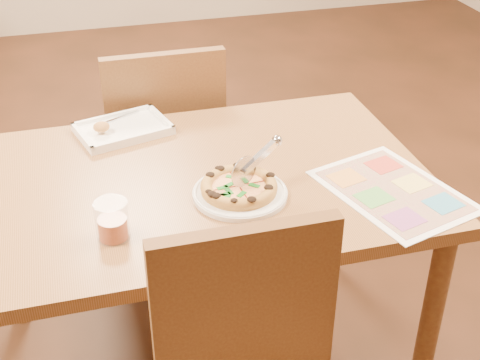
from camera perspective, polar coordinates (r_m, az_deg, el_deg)
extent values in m
plane|color=#361B0F|center=(2.34, -3.09, -15.00)|extent=(7.00, 7.00, 0.00)
cube|color=#8F5F39|center=(1.89, -3.70, -0.32)|extent=(1.30, 0.85, 0.04)
cylinder|color=brown|center=(2.39, -19.31, -5.11)|extent=(0.06, 0.06, 0.68)
cylinder|color=brown|center=(2.03, 15.86, -11.96)|extent=(0.06, 0.06, 0.68)
cylinder|color=brown|center=(2.53, 7.97, -1.13)|extent=(0.06, 0.06, 0.68)
cube|color=brown|center=(1.51, 0.45, -11.09)|extent=(0.42, 0.04, 0.45)
cube|color=brown|center=(2.62, -6.72, 2.90)|extent=(0.42, 0.42, 0.04)
cube|color=brown|center=(2.35, -6.29, 5.55)|extent=(0.42, 0.04, 0.45)
cylinder|color=white|center=(1.80, 0.00, -1.17)|extent=(0.31, 0.31, 0.01)
cylinder|color=gold|center=(1.80, -0.09, -0.77)|extent=(0.20, 0.20, 0.01)
cylinder|color=#FFE98A|center=(1.79, -0.09, -0.57)|extent=(0.17, 0.17, 0.01)
torus|color=gold|center=(1.79, -0.09, -0.54)|extent=(0.21, 0.21, 0.03)
cylinder|color=silver|center=(1.77, 0.34, 0.73)|extent=(0.08, 0.05, 0.09)
cube|color=silver|center=(1.79, 1.77, 2.07)|extent=(0.12, 0.08, 0.06)
cube|color=white|center=(2.15, -9.93, 4.21)|extent=(0.32, 0.26, 0.02)
cube|color=silver|center=(2.14, -9.96, 4.46)|extent=(0.13, 0.07, 0.00)
ellipsoid|color=#CD8D49|center=(2.11, -11.75, 4.46)|extent=(0.05, 0.04, 0.03)
cylinder|color=#8D2F0A|center=(1.66, -10.79, -4.04)|extent=(0.07, 0.07, 0.05)
cylinder|color=white|center=(1.65, -10.87, -3.41)|extent=(0.08, 0.08, 0.10)
cube|color=white|center=(1.86, 12.94, -0.91)|extent=(0.40, 0.48, 0.00)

